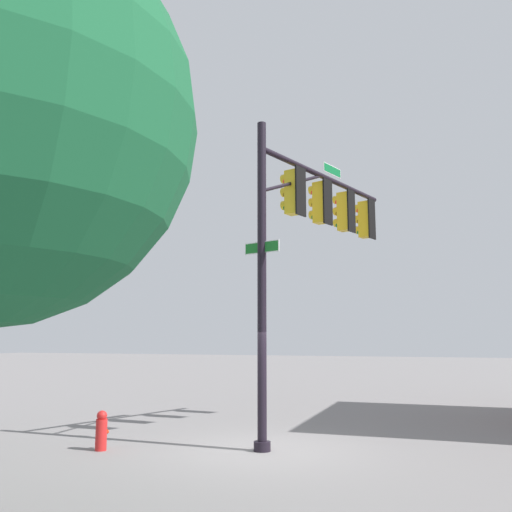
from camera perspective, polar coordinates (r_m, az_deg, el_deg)
name	(u,v)px	position (r m, az deg, el deg)	size (l,w,h in m)	color
ground_plane	(262,451)	(12.29, 0.65, -19.68)	(120.00, 120.00, 0.00)	slate
signal_pole_assembly	(316,222)	(14.38, 6.27, 3.52)	(5.84, 2.40, 7.30)	black
fire_hydrant	(101,431)	(12.72, -15.81, -17.10)	(0.33, 0.24, 0.83)	red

